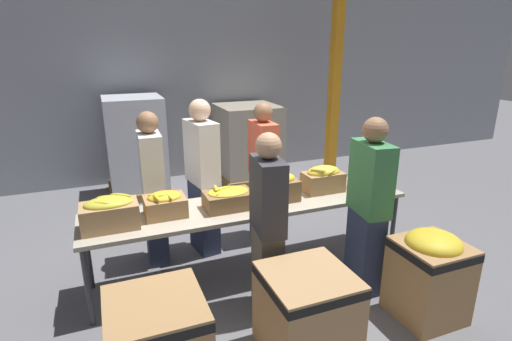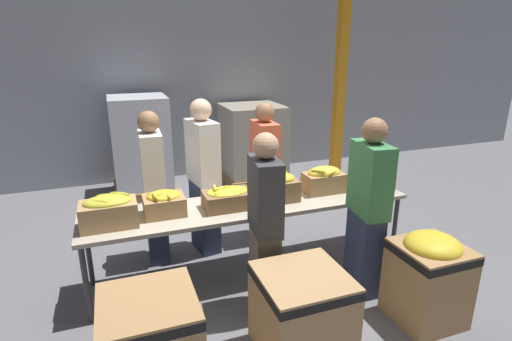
% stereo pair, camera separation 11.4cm
% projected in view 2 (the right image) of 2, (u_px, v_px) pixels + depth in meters
% --- Properties ---
extents(ground_plane, '(30.00, 30.00, 0.00)m').
position_uv_depth(ground_plane, '(251.00, 270.00, 4.30)').
color(ground_plane, slate).
extents(wall_back, '(16.00, 0.08, 4.00)m').
position_uv_depth(wall_back, '(182.00, 64.00, 6.87)').
color(wall_back, '#9399A3').
rests_on(wall_back, ground_plane).
extents(sorting_table, '(3.31, 0.71, 0.78)m').
position_uv_depth(sorting_table, '(251.00, 208.00, 4.08)').
color(sorting_table, '#B2A893').
rests_on(sorting_table, ground_plane).
extents(banana_box_0, '(0.49, 0.30, 0.29)m').
position_uv_depth(banana_box_0, '(109.00, 211.00, 3.52)').
color(banana_box_0, tan).
rests_on(banana_box_0, sorting_table).
extents(banana_box_1, '(0.38, 0.31, 0.24)m').
position_uv_depth(banana_box_1, '(164.00, 203.00, 3.77)').
color(banana_box_1, '#A37A4C').
rests_on(banana_box_1, sorting_table).
extents(banana_box_2, '(0.47, 0.31, 0.24)m').
position_uv_depth(banana_box_2, '(227.00, 198.00, 3.92)').
color(banana_box_2, olive).
rests_on(banana_box_2, sorting_table).
extents(banana_box_3, '(0.41, 0.29, 0.31)m').
position_uv_depth(banana_box_3, '(277.00, 187.00, 4.10)').
color(banana_box_3, olive).
rests_on(banana_box_3, sorting_table).
extents(banana_box_4, '(0.43, 0.28, 0.29)m').
position_uv_depth(banana_box_4, '(324.00, 179.00, 4.34)').
color(banana_box_4, '#A37A4C').
rests_on(banana_box_4, sorting_table).
extents(banana_box_5, '(0.42, 0.28, 0.22)m').
position_uv_depth(banana_box_5, '(372.00, 180.00, 4.42)').
color(banana_box_5, olive).
rests_on(banana_box_5, sorting_table).
extents(volunteer_0, '(0.24, 0.46, 1.68)m').
position_uv_depth(volunteer_0, '(154.00, 189.00, 4.31)').
color(volunteer_0, '#2D3856').
rests_on(volunteer_0, ground_plane).
extents(volunteer_1, '(0.29, 0.49, 1.72)m').
position_uv_depth(volunteer_1, '(367.00, 209.00, 3.73)').
color(volunteer_1, '#2D3856').
rests_on(volunteer_1, ground_plane).
extents(volunteer_2, '(0.24, 0.46, 1.69)m').
position_uv_depth(volunteer_2, '(264.00, 173.00, 4.82)').
color(volunteer_2, '#2D3856').
rests_on(volunteer_2, ground_plane).
extents(volunteer_3, '(0.28, 0.47, 1.65)m').
position_uv_depth(volunteer_3, '(265.00, 226.00, 3.46)').
color(volunteer_3, '#6B604C').
rests_on(volunteer_3, ground_plane).
extents(volunteer_4, '(0.31, 0.51, 1.78)m').
position_uv_depth(volunteer_4, '(204.00, 178.00, 4.50)').
color(volunteer_4, '#2D3856').
rests_on(volunteer_4, ground_plane).
extents(donation_bin_1, '(0.65, 0.65, 0.70)m').
position_uv_depth(donation_bin_1, '(302.00, 312.00, 3.05)').
color(donation_bin_1, tan).
rests_on(donation_bin_1, ground_plane).
extents(donation_bin_2, '(0.55, 0.55, 0.82)m').
position_uv_depth(donation_bin_2, '(428.00, 275.00, 3.43)').
color(donation_bin_2, '#A37A4C').
rests_on(donation_bin_2, ground_plane).
extents(support_pillar, '(0.16, 0.16, 4.00)m').
position_uv_depth(support_pillar, '(341.00, 64.00, 6.65)').
color(support_pillar, orange).
rests_on(support_pillar, ground_plane).
extents(pallet_stack_0, '(0.94, 0.94, 1.56)m').
position_uv_depth(pallet_stack_0, '(141.00, 146.00, 6.35)').
color(pallet_stack_0, olive).
rests_on(pallet_stack_0, ground_plane).
extents(pallet_stack_1, '(1.09, 1.09, 1.32)m').
position_uv_depth(pallet_stack_1, '(252.00, 143.00, 7.04)').
color(pallet_stack_1, olive).
rests_on(pallet_stack_1, ground_plane).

